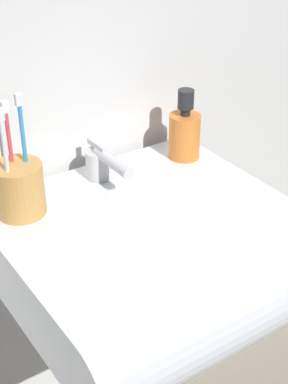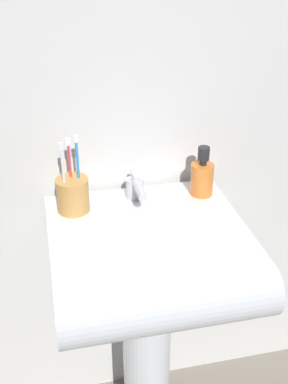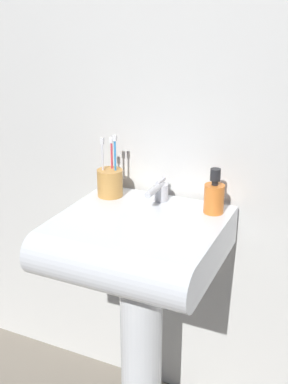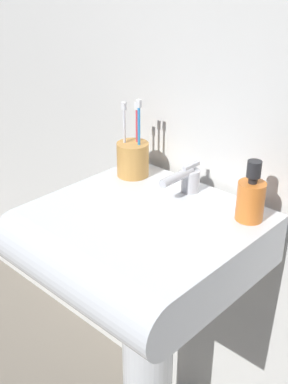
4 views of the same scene
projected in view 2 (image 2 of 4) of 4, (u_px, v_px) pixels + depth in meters
The scene contains 6 objects.
wall_back at pixel (126, 56), 1.25m from camera, with size 5.00×0.05×2.40m, color silver.
sink_pedestal at pixel (147, 360), 1.45m from camera, with size 0.14×0.14×0.70m, color white.
sink_basin at pixel (152, 259), 1.20m from camera, with size 0.50×0.49×0.13m.
faucet at pixel (136, 188), 1.32m from camera, with size 0.05×0.14×0.07m.
toothbrush_cup at pixel (73, 194), 1.26m from camera, with size 0.09×0.09×0.21m.
soap_bottle at pixel (202, 177), 1.34m from camera, with size 0.06×0.06×0.14m.
Camera 2 is at (-0.23, -0.99, 1.51)m, focal length 45.00 mm.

